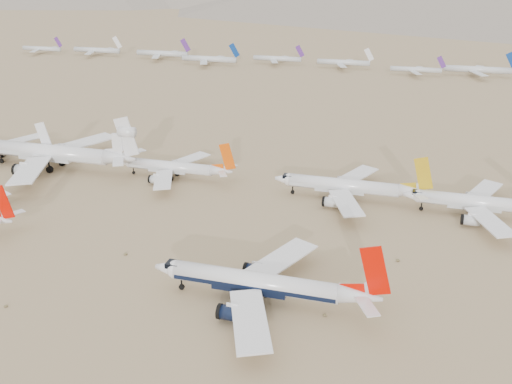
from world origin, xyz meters
TOP-DOWN VIEW (x-y plane):
  - ground at (0.00, 0.00)m, footprint 7000.00×7000.00m
  - main_airliner at (10.48, 2.90)m, footprint 50.65×49.47m
  - row2_navy_widebody at (60.94, 65.85)m, footprint 45.48×44.47m
  - row2_gold_tail at (20.55, 67.89)m, footprint 47.08×46.04m
  - row2_orange_tail at (-40.81, 70.11)m, footprint 41.69×40.78m
  - row2_white_trijet at (-85.51, 66.90)m, footprint 62.66×61.23m
  - distant_storage_row at (43.68, 308.80)m, footprint 676.93×60.63m
  - desert_scrub at (-11.08, -26.49)m, footprint 247.37×121.67m

SIDE VIEW (x-z plane):
  - ground at x=0.00m, z-range 0.00..0.00m
  - desert_scrub at x=-11.08m, z-range -0.03..0.60m
  - row2_orange_tail at x=-40.81m, z-range -3.26..11.61m
  - distant_storage_row at x=43.68m, z-range -3.21..12.01m
  - row2_navy_widebody at x=60.94m, z-range -3.57..12.61m
  - row2_gold_tail at x=20.55m, z-range -3.69..13.07m
  - main_airliner at x=10.48m, z-range -4.02..13.85m
  - row2_white_trijet at x=-85.51m, z-range -4.67..17.53m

